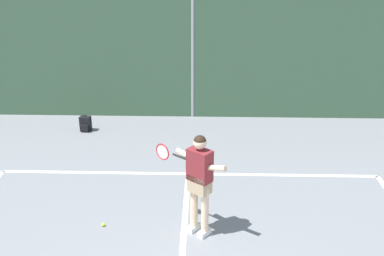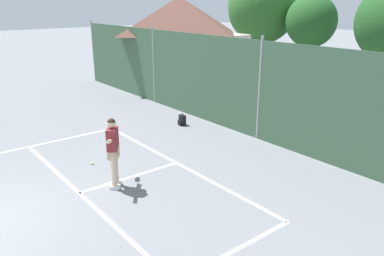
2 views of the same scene
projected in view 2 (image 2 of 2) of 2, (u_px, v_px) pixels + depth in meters
The scene contains 6 objects.
court_markings at pixel (1, 217), 8.55m from camera, with size 8.30×11.10×0.01m.
chainlink_fence at pixel (260, 91), 12.95m from camera, with size 26.09×0.09×3.52m.
clubhouse_building at pixel (180, 41), 21.08m from camera, with size 6.21×5.61×4.81m.
tennis_player at pixel (113, 147), 9.61m from camera, with size 1.22×0.87×1.85m.
tennis_ball at pixel (92, 163), 11.30m from camera, with size 0.07×0.07×0.07m, color #CCE033.
backpack_black at pixel (182, 120), 14.83m from camera, with size 0.30×0.27×0.46m.
Camera 2 is at (8.52, -0.67, 4.59)m, focal length 35.98 mm.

